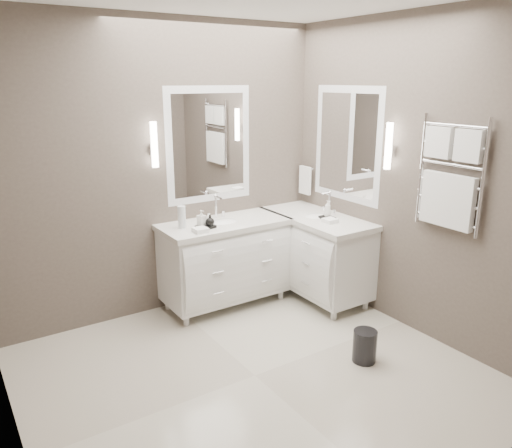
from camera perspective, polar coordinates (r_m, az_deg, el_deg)
floor at (r=3.95m, az=-0.13°, el=-16.99°), size 3.20×3.00×0.01m
wall_back at (r=4.70m, az=-10.27°, el=6.10°), size 3.20×0.01×2.70m
wall_front at (r=2.34m, az=20.50°, el=-5.01°), size 3.20×0.01×2.70m
wall_right at (r=4.46m, az=17.46°, el=5.07°), size 0.01×3.00×2.70m
vanity_back at (r=4.88m, az=-3.59°, el=-3.84°), size 1.24×0.59×0.97m
vanity_right at (r=5.10m, az=6.83°, el=-3.02°), size 0.59×1.24×0.97m
mirror_back at (r=4.85m, az=-5.37°, el=8.98°), size 0.90×0.02×1.10m
mirror_right at (r=4.96m, az=10.36°, el=8.95°), size 0.02×0.90×1.10m
sconce_back at (r=4.55m, az=-11.54°, el=8.78°), size 0.06×0.06×0.40m
sconce_right at (r=4.51m, az=14.90°, el=8.50°), size 0.06×0.06×0.40m
towel_bar_corner at (r=5.41m, az=5.64°, el=5.06°), size 0.03×0.22×0.30m
towel_ladder at (r=4.17m, az=21.24°, el=4.57°), size 0.06×0.58×0.90m
waste_bin at (r=4.14m, az=12.31°, el=-13.47°), size 0.19×0.19×0.26m
amenity_tray_back at (r=4.57m, az=-5.77°, el=-0.31°), size 0.17×0.14×0.02m
amenity_tray_right at (r=4.90m, az=8.14°, el=0.72°), size 0.11×0.15×0.02m
water_bottle at (r=4.57m, az=-8.48°, el=0.78°), size 0.09×0.09×0.21m
soap_bottle_a at (r=4.55m, az=-6.25°, el=0.70°), size 0.08×0.08×0.14m
soap_bottle_b at (r=4.54m, az=-5.28°, el=0.44°), size 0.09×0.09×0.10m
soap_bottle_c at (r=4.87m, az=8.18°, el=1.75°), size 0.08×0.08×0.16m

